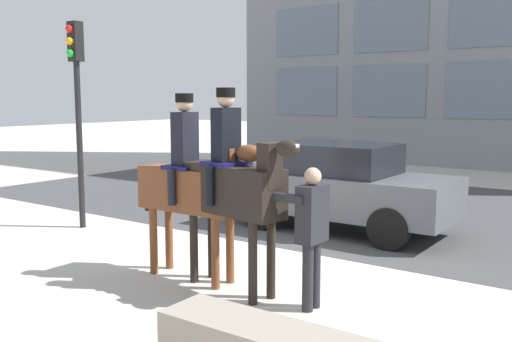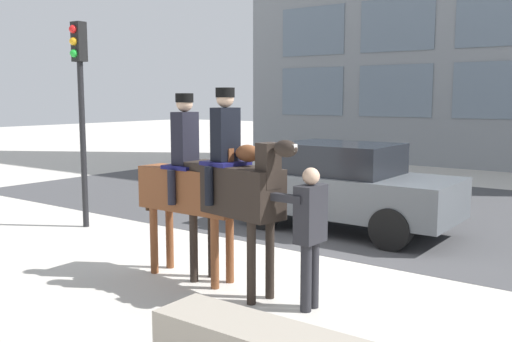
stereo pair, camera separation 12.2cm
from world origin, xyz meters
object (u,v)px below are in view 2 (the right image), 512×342
(mounted_horse_lead, at_px, (192,184))
(street_car_near_lane, at_px, (343,186))
(traffic_light, at_px, (80,91))
(pedestrian_bystander, at_px, (309,227))
(mounted_horse_companion, at_px, (232,185))

(mounted_horse_lead, height_order, street_car_near_lane, mounted_horse_lead)
(mounted_horse_lead, distance_m, traffic_light, 4.14)
(pedestrian_bystander, xyz_separation_m, street_car_near_lane, (-1.55, 3.81, -0.14))
(mounted_horse_lead, relative_size, mounted_horse_companion, 0.97)
(street_car_near_lane, bearing_deg, pedestrian_bystander, -67.81)
(mounted_horse_lead, bearing_deg, street_car_near_lane, 85.08)
(traffic_light, bearing_deg, mounted_horse_companion, -14.32)
(street_car_near_lane, bearing_deg, mounted_horse_companion, -83.70)
(pedestrian_bystander, distance_m, street_car_near_lane, 4.12)
(traffic_light, bearing_deg, mounted_horse_lead, -15.95)
(mounted_horse_lead, relative_size, traffic_light, 0.66)
(pedestrian_bystander, bearing_deg, traffic_light, -9.73)
(pedestrian_bystander, bearing_deg, mounted_horse_lead, -0.31)
(mounted_horse_companion, relative_size, street_car_near_lane, 0.63)
(pedestrian_bystander, relative_size, street_car_near_lane, 0.41)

